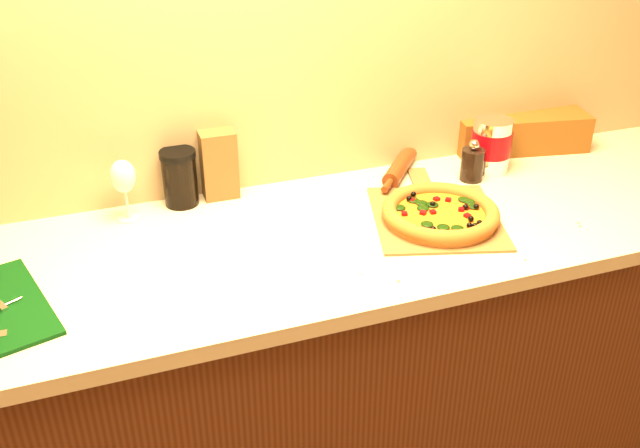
# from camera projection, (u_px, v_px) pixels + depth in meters

# --- Properties ---
(cabinet) EXTENTS (2.80, 0.65, 0.86)m
(cabinet) POSITION_uv_depth(u_px,v_px,m) (300.00, 382.00, 2.01)
(cabinet) COLOR #49200F
(cabinet) RESTS_ON ground
(countertop) EXTENTS (2.84, 0.68, 0.04)m
(countertop) POSITION_uv_depth(u_px,v_px,m) (297.00, 245.00, 1.79)
(countertop) COLOR beige
(countertop) RESTS_ON cabinet
(pizza_peel) EXTENTS (0.41, 0.52, 0.01)m
(pizza_peel) POSITION_uv_depth(u_px,v_px,m) (435.00, 215.00, 1.88)
(pizza_peel) COLOR brown
(pizza_peel) RESTS_ON countertop
(pizza) EXTENTS (0.30, 0.30, 0.04)m
(pizza) POSITION_uv_depth(u_px,v_px,m) (440.00, 213.00, 1.84)
(pizza) COLOR #B6702D
(pizza) RESTS_ON pizza_peel
(pepper_grinder) EXTENTS (0.07, 0.07, 0.12)m
(pepper_grinder) POSITION_uv_depth(u_px,v_px,m) (472.00, 164.00, 2.05)
(pepper_grinder) COLOR black
(pepper_grinder) RESTS_ON countertop
(rolling_pin) EXTENTS (0.24, 0.28, 0.05)m
(rolling_pin) POSITION_uv_depth(u_px,v_px,m) (401.00, 165.00, 2.11)
(rolling_pin) COLOR #50210D
(rolling_pin) RESTS_ON countertop
(coffee_canister) EXTENTS (0.12, 0.12, 0.16)m
(coffee_canister) POSITION_uv_depth(u_px,v_px,m) (491.00, 144.00, 2.10)
(coffee_canister) COLOR silver
(coffee_canister) RESTS_ON countertop
(bread_bag) EXTENTS (0.44, 0.21, 0.11)m
(bread_bag) POSITION_uv_depth(u_px,v_px,m) (521.00, 132.00, 2.25)
(bread_bag) COLOR brown
(bread_bag) RESTS_ON countertop
(wine_glass) EXTENTS (0.07, 0.07, 0.17)m
(wine_glass) POSITION_uv_depth(u_px,v_px,m) (123.00, 178.00, 1.81)
(wine_glass) COLOR silver
(wine_glass) RESTS_ON countertop
(paper_bag) EXTENTS (0.10, 0.08, 0.19)m
(paper_bag) POSITION_uv_depth(u_px,v_px,m) (219.00, 164.00, 1.94)
(paper_bag) COLOR brown
(paper_bag) RESTS_ON countertop
(dark_jar) EXTENTS (0.10, 0.10, 0.16)m
(dark_jar) POSITION_uv_depth(u_px,v_px,m) (180.00, 178.00, 1.91)
(dark_jar) COLOR black
(dark_jar) RESTS_ON countertop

